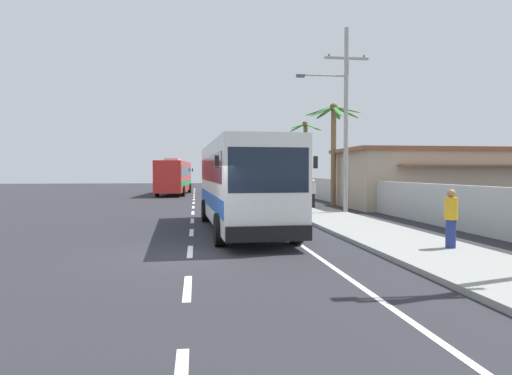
% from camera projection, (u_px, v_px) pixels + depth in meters
% --- Properties ---
extents(ground_plane, '(160.00, 160.00, 0.00)m').
position_uv_depth(ground_plane, '(190.00, 254.00, 12.46)').
color(ground_plane, '#28282D').
extents(sidewalk_kerb, '(3.20, 90.00, 0.14)m').
position_uv_depth(sidewalk_kerb, '(323.00, 215.00, 23.27)').
color(sidewalk_kerb, gray).
rests_on(sidewalk_kerb, ground).
extents(lane_markings, '(3.63, 71.49, 0.01)m').
position_uv_depth(lane_markings, '(229.00, 209.00, 27.51)').
color(lane_markings, white).
rests_on(lane_markings, ground).
extents(boundary_wall, '(0.24, 60.00, 1.81)m').
position_uv_depth(boundary_wall, '(363.00, 195.00, 27.72)').
color(boundary_wall, '#B2B2AD').
rests_on(boundary_wall, ground).
extents(coach_bus_foreground, '(3.28, 10.96, 3.73)m').
position_uv_depth(coach_bus_foreground, '(241.00, 182.00, 17.69)').
color(coach_bus_foreground, white).
rests_on(coach_bus_foreground, ground).
extents(coach_bus_far_lane, '(3.50, 11.95, 3.65)m').
position_uv_depth(coach_bus_far_lane, '(174.00, 176.00, 45.14)').
color(coach_bus_far_lane, red).
rests_on(coach_bus_far_lane, ground).
extents(motorcycle_beside_bus, '(0.56, 1.96, 1.58)m').
position_uv_depth(motorcycle_beside_bus, '(266.00, 200.00, 26.56)').
color(motorcycle_beside_bus, black).
rests_on(motorcycle_beside_bus, ground).
extents(pedestrian_near_kerb, '(0.36, 0.36, 1.73)m').
position_uv_depth(pedestrian_near_kerb, '(300.00, 190.00, 32.21)').
color(pedestrian_near_kerb, '#75388E').
rests_on(pedestrian_near_kerb, sidewalk_kerb).
extents(pedestrian_midwalk, '(0.36, 0.36, 1.74)m').
position_uv_depth(pedestrian_midwalk, '(313.00, 193.00, 27.11)').
color(pedestrian_midwalk, black).
rests_on(pedestrian_midwalk, sidewalk_kerb).
extents(pedestrian_far_walk, '(0.36, 0.36, 1.69)m').
position_uv_depth(pedestrian_far_walk, '(451.00, 217.00, 12.67)').
color(pedestrian_far_walk, navy).
rests_on(pedestrian_far_walk, sidewalk_kerb).
extents(utility_pole_mid, '(4.01, 0.24, 10.14)m').
position_uv_depth(utility_pole_mid, '(344.00, 116.00, 24.05)').
color(utility_pole_mid, '#9E9E99').
rests_on(utility_pole_mid, ground).
extents(palm_nearest, '(3.81, 3.71, 7.01)m').
position_uv_depth(palm_nearest, '(333.00, 135.00, 30.14)').
color(palm_nearest, brown).
rests_on(palm_nearest, ground).
extents(palm_second, '(3.16, 3.11, 6.96)m').
position_uv_depth(palm_second, '(305.00, 144.00, 40.28)').
color(palm_second, brown).
rests_on(palm_second, ground).
extents(roadside_building, '(12.72, 6.98, 3.84)m').
position_uv_depth(roadside_building, '(437.00, 178.00, 29.03)').
color(roadside_building, tan).
rests_on(roadside_building, ground).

